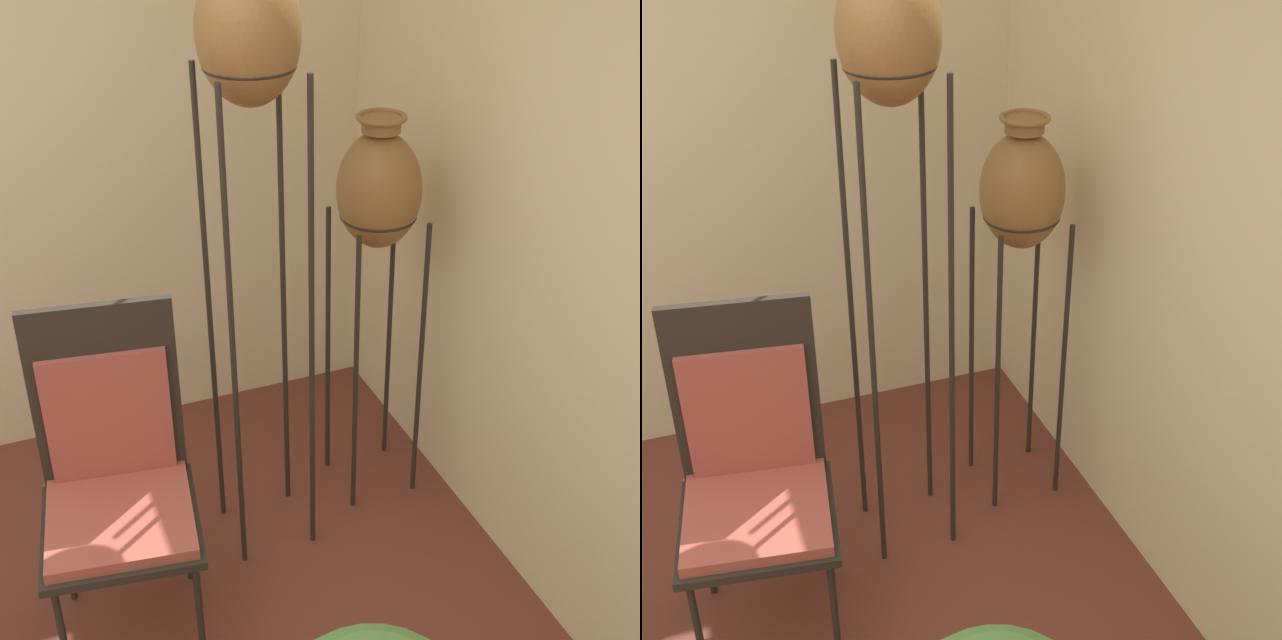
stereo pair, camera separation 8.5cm
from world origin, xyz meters
TOP-DOWN VIEW (x-y plane):
  - vase_stand_tall at (1.20, 1.04)m, footprint 0.32×0.32m
  - vase_stand_medium at (1.71, 1.17)m, footprint 0.31×0.31m
  - chair at (0.61, 0.82)m, footprint 0.57×0.56m

SIDE VIEW (x-z plane):
  - chair at x=0.61m, z-range 0.05..1.24m
  - vase_stand_medium at x=1.71m, z-range 0.50..2.09m
  - vase_stand_tall at x=1.20m, z-range 0.77..3.00m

